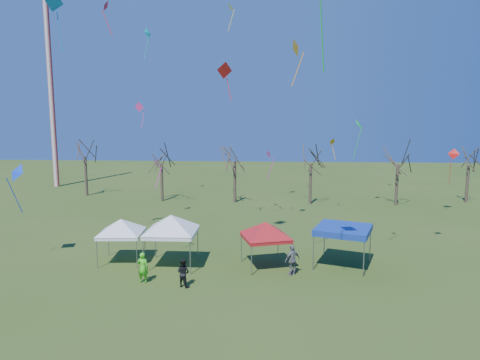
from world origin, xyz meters
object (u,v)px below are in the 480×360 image
(tent_red, at_px, (266,225))
(person_grey, at_px, (292,260))
(person_green, at_px, (143,268))
(tent_blue, at_px, (343,230))
(tree_1, at_px, (161,151))
(radio_mast, at_px, (51,95))
(tree_2, at_px, (235,147))
(tent_white_mid, at_px, (171,218))
(tent_white_west, at_px, (121,222))
(tree_5, at_px, (470,152))
(tree_4, at_px, (399,150))
(tree_3, at_px, (311,149))
(tree_0, at_px, (84,143))
(person_dark, at_px, (183,273))

(tent_red, height_order, person_grey, tent_red)
(person_green, bearing_deg, tent_blue, -157.08)
(tree_1, height_order, tent_blue, tree_1)
(radio_mast, bearing_deg, person_green, -56.64)
(tree_1, xyz_separation_m, tree_2, (8.40, -0.27, 0.50))
(tent_white_mid, relative_size, tent_blue, 1.05)
(tree_2, height_order, tent_white_west, tree_2)
(tree_1, bearing_deg, person_green, -78.51)
(tree_2, relative_size, tent_white_west, 2.16)
(tree_5, distance_m, tent_blue, 28.40)
(radio_mast, distance_m, tree_4, 44.96)
(radio_mast, relative_size, person_grey, 13.31)
(tree_3, distance_m, person_grey, 22.76)
(tent_white_west, height_order, person_green, tent_white_west)
(tree_2, xyz_separation_m, person_green, (-3.45, -24.06, -5.39))
(tree_5, xyz_separation_m, tent_white_mid, (-28.50, -22.81, -2.60))
(tree_4, xyz_separation_m, tent_white_mid, (-20.14, -20.75, -2.93))
(tree_2, distance_m, tree_5, 26.15)
(radio_mast, relative_size, tent_white_mid, 5.69)
(tent_white_west, xyz_separation_m, person_green, (2.43, -3.48, -1.81))
(tree_0, bearing_deg, tree_4, -5.34)
(tent_white_west, xyz_separation_m, tent_blue, (14.44, 0.19, -0.34))
(tree_5, bearing_deg, radio_mast, 171.28)
(tree_1, xyz_separation_m, tent_blue, (16.96, -20.67, -3.42))
(tree_1, distance_m, person_dark, 26.33)
(tree_0, xyz_separation_m, person_green, (15.03, -27.07, -5.59))
(tree_4, relative_size, tree_5, 1.06)
(tent_red, xyz_separation_m, person_grey, (1.63, -1.33, -1.81))
(tent_blue, bearing_deg, tent_red, -173.74)
(tree_0, height_order, person_dark, tree_0)
(tree_4, relative_size, tent_white_west, 2.08)
(tree_0, distance_m, tent_white_west, 27.01)
(radio_mast, xyz_separation_m, tent_white_west, (19.75, -30.21, -9.79))
(person_dark, bearing_deg, tree_3, -87.65)
(tent_blue, bearing_deg, radio_mast, 138.72)
(tree_3, bearing_deg, person_green, -116.55)
(tree_2, relative_size, person_dark, 5.04)
(radio_mast, xyz_separation_m, tent_red, (29.24, -30.56, -9.75))
(tree_2, xyz_separation_m, tent_red, (3.61, -20.94, -3.54))
(radio_mast, bearing_deg, tent_white_mid, -52.94)
(tent_blue, xyz_separation_m, person_grey, (-3.32, -1.88, -1.43))
(tent_white_mid, xyz_separation_m, person_green, (-1.04, -2.94, -2.23))
(tree_4, bearing_deg, tree_2, 178.78)
(tree_1, bearing_deg, tent_white_mid, -74.37)
(tent_white_west, height_order, tent_red, tent_red)
(tree_4, height_order, tree_5, tree_4)
(tent_white_west, bearing_deg, person_dark, -38.75)
(tree_1, bearing_deg, tent_red, -60.48)
(tree_5, relative_size, person_grey, 3.97)
(tree_4, xyz_separation_m, person_grey, (-12.48, -21.90, -5.12))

